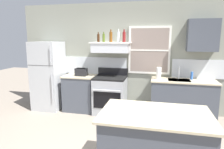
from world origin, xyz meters
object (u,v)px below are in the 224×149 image
Objects in this scene: bottle_amber_wine at (111,37)px; bottle_clear_tall at (118,37)px; toaster at (81,72)px; paper_towel_roll at (159,73)px; dish_soap_bottle at (192,76)px; stove_range at (110,95)px; bottle_olive_oil_square at (104,38)px; kitchen_island at (154,146)px; refrigerator at (48,76)px; bottle_brown_stout at (98,38)px; bottle_red_label_wine at (124,37)px.

bottle_clear_tall reaches higher than bottle_amber_wine.
bottle_amber_wine is (0.75, 0.06, 0.86)m from toaster.
paper_towel_roll reaches higher than dish_soap_bottle.
bottle_olive_oil_square is (-0.17, 0.07, 1.38)m from stove_range.
kitchen_island is at bearing -59.92° from bottle_olive_oil_square.
bottle_clear_tall is (0.17, 0.14, 1.41)m from stove_range.
bottle_amber_wine reaches higher than stove_range.
kitchen_island is at bearing -108.44° from dish_soap_bottle.
bottle_brown_stout reaches higher than refrigerator.
dish_soap_bottle is (1.88, 0.14, 0.54)m from stove_range.
bottle_clear_tall is (0.16, 0.09, 0.01)m from bottle_amber_wine.
bottle_amber_wine is at bearing -177.31° from bottle_red_label_wine.
refrigerator is 5.89× the size of toaster.
paper_towel_roll is at bearing 1.87° from stove_range.
bottle_amber_wine and bottle_red_label_wine have the same top height.
refrigerator is 2.08m from bottle_clear_tall.
bottle_brown_stout is at bearing 161.50° from bottle_olive_oil_square.
dish_soap_bottle is at bearing -0.24° from bottle_clear_tall.
bottle_brown_stout is at bearing 175.84° from bottle_red_label_wine.
stove_range is 0.78× the size of kitchen_island.
toaster is (0.90, 0.02, 0.13)m from refrigerator.
toaster is at bearing -176.98° from dish_soap_bottle.
paper_towel_roll is at bearing 1.16° from toaster.
dish_soap_bottle is at bearing 7.76° from paper_towel_roll.
toaster is at bearing -179.92° from stove_range.
paper_towel_roll is 1.50× the size of dish_soap_bottle.
paper_towel_roll is at bearing 89.18° from kitchen_island.
bottle_clear_tall reaches higher than paper_towel_roll.
dish_soap_bottle is (2.05, 0.07, -0.85)m from bottle_olive_oil_square.
kitchen_island is (0.95, -2.30, -1.42)m from bottle_clear_tall.
kitchen_island is (1.11, -2.16, -0.01)m from stove_range.
refrigerator is at bearing -177.40° from dish_soap_bottle.
bottle_red_label_wine is 1.65× the size of dish_soap_bottle.
kitchen_island is at bearing -62.67° from stove_range.
bottle_red_label_wine is at bearing 2.71° from refrigerator.
toaster is 1.00× the size of bottle_amber_wine.
bottle_red_label_wine is (0.49, 0.00, 0.02)m from bottle_olive_oil_square.
toaster is at bearing -164.45° from bottle_brown_stout.
dish_soap_bottle is (1.56, 0.07, -0.87)m from bottle_red_label_wine.
bottle_red_label_wine is at bearing -26.17° from bottle_clear_tall.
stove_range is 4.04× the size of paper_towel_roll.
bottle_red_label_wine is at bearing -177.54° from dish_soap_bottle.
bottle_amber_wine is 0.31m from bottle_red_label_wine.
paper_towel_roll is (1.14, -0.02, -0.82)m from bottle_amber_wine.
bottle_clear_tall is at bearing 173.74° from paper_towel_roll.
bottle_olive_oil_square is at bearing -178.05° from dish_soap_bottle.
bottle_red_label_wine is at bearing 12.39° from stove_range.
dish_soap_bottle is (1.87, 0.08, -0.87)m from bottle_amber_wine.
stove_range is 3.52× the size of bottle_clear_tall.
bottle_amber_wine is 0.19m from bottle_clear_tall.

